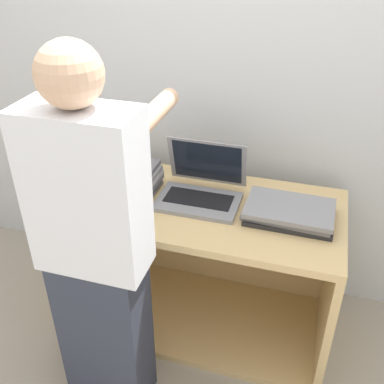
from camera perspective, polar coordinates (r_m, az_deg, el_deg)
The scene contains 7 objects.
ground_plane at distance 2.35m, azimuth -1.69°, elevation -20.97°, with size 12.00×12.00×0.00m, color #9E9384.
wall_back at distance 2.26m, azimuth 3.94°, elevation 14.28°, with size 8.00×0.05×2.40m.
cart at distance 2.35m, azimuth 1.21°, elevation -8.06°, with size 1.33×0.65×0.74m.
laptop_open at distance 2.09m, azimuth 1.17°, elevation 0.48°, with size 0.38×0.32×0.26m.
laptop_stack_left at distance 2.17m, azimuth -9.54°, elevation 1.70°, with size 0.40×0.26×0.13m.
laptop_stack_right at distance 2.01m, azimuth 12.24°, elevation -2.47°, with size 0.39×0.27×0.07m.
person at distance 1.72m, azimuth -12.01°, elevation -7.97°, with size 0.40×0.52×1.58m.
Camera 1 is at (0.47, -1.35, 1.87)m, focal length 42.00 mm.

